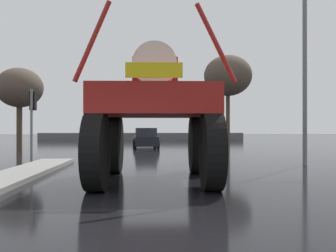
{
  "coord_description": "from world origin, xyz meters",
  "views": [
    {
      "loc": [
        0.97,
        -5.89,
        1.56
      ],
      "look_at": [
        1.58,
        6.39,
        1.61
      ],
      "focal_mm": 38.9,
      "sensor_mm": 36.0,
      "label": 1
    }
  ],
  "objects": [
    {
      "name": "median_island",
      "position": [
        -3.18,
        6.28,
        0.07
      ],
      "size": [
        1.44,
        8.96,
        0.15
      ],
      "primitive_type": "cube",
      "color": "gray",
      "rests_on": "ground"
    },
    {
      "name": "ground_plane",
      "position": [
        0.0,
        18.0,
        0.0
      ],
      "size": [
        120.0,
        120.0,
        0.0
      ],
      "primitive_type": "plane",
      "color": "black"
    },
    {
      "name": "traffic_signal_near_left",
      "position": [
        -4.33,
        10.82,
        2.38
      ],
      "size": [
        0.24,
        0.54,
        3.28
      ],
      "color": "slate",
      "rests_on": "ground"
    },
    {
      "name": "bare_tree_left",
      "position": [
        -8.27,
        20.3,
        4.33
      ],
      "size": [
        3.28,
        3.28,
        5.76
      ],
      "color": "#473828",
      "rests_on": "ground"
    },
    {
      "name": "roadside_barrier",
      "position": [
        0.0,
        37.44,
        0.45
      ],
      "size": [
        24.39,
        0.24,
        0.9
      ],
      "primitive_type": "cube",
      "color": "#59595B",
      "rests_on": "ground"
    },
    {
      "name": "streetlight_near_right",
      "position": [
        7.56,
        8.95,
        4.4
      ],
      "size": [
        1.86,
        0.24,
        7.9
      ],
      "color": "slate",
      "rests_on": "ground"
    },
    {
      "name": "traffic_signal_near_right",
      "position": [
        3.68,
        10.82,
        2.41
      ],
      "size": [
        0.24,
        0.54,
        3.31
      ],
      "color": "slate",
      "rests_on": "ground"
    },
    {
      "name": "bare_tree_right",
      "position": [
        7.84,
        25.87,
        6.1
      ],
      "size": [
        4.21,
        4.21,
        7.92
      ],
      "color": "#473828",
      "rests_on": "ground"
    },
    {
      "name": "oversize_sprayer",
      "position": [
        1.12,
        4.8,
        1.99
      ],
      "size": [
        4.0,
        5.58,
        4.64
      ],
      "rotation": [
        0.0,
        0.0,
        1.55
      ],
      "color": "black",
      "rests_on": "ground"
    },
    {
      "name": "sedan_ahead",
      "position": [
        0.63,
        22.14,
        0.71
      ],
      "size": [
        2.11,
        4.21,
        1.52
      ],
      "rotation": [
        0.0,
        0.0,
        1.64
      ],
      "color": "black",
      "rests_on": "ground"
    }
  ]
}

